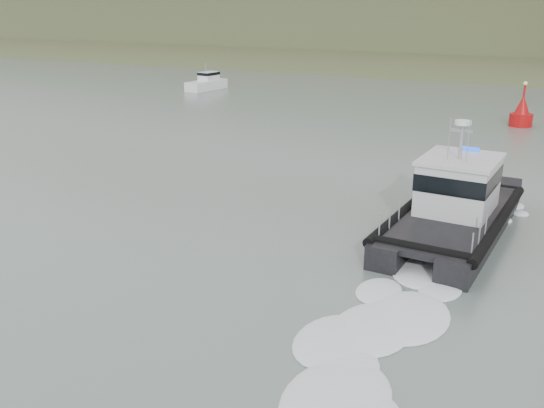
# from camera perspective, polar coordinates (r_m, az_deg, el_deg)

# --- Properties ---
(ground) EXTENTS (400.00, 400.00, 0.00)m
(ground) POSITION_cam_1_polar(r_m,az_deg,el_deg) (22.61, -12.57, -10.01)
(ground) COLOR slate
(ground) RESTS_ON ground
(headlands) EXTENTS (500.00, 105.36, 27.12)m
(headlands) POSITION_cam_1_polar(r_m,az_deg,el_deg) (141.25, 22.36, 15.74)
(headlands) COLOR #42502D
(headlands) RESTS_ON ground
(patrol_boat) EXTENTS (4.91, 11.94, 5.69)m
(patrol_boat) POSITION_cam_1_polar(r_m,az_deg,el_deg) (30.03, 16.80, -0.15)
(patrol_boat) COLOR black
(patrol_boat) RESTS_ON ground
(motorboat) EXTENTS (2.69, 6.40, 3.42)m
(motorboat) POSITION_cam_1_polar(r_m,az_deg,el_deg) (78.80, -6.13, 11.29)
(motorboat) COLOR silver
(motorboat) RESTS_ON ground
(nav_buoy) EXTENTS (2.02, 2.02, 4.20)m
(nav_buoy) POSITION_cam_1_polar(r_m,az_deg,el_deg) (59.06, 22.43, 7.85)
(nav_buoy) COLOR #A30B0C
(nav_buoy) RESTS_ON ground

